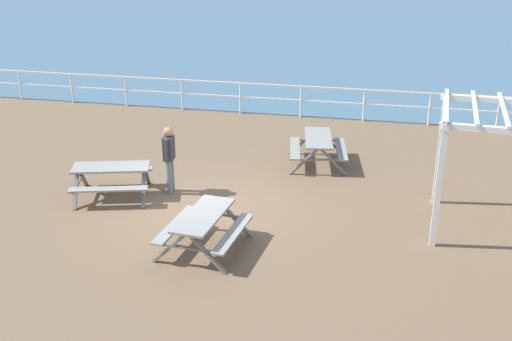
% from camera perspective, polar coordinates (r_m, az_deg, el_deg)
% --- Properties ---
extents(ground_plane, '(30.00, 24.00, 0.20)m').
position_cam_1_polar(ground_plane, '(14.56, -4.73, -3.95)').
color(ground_plane, brown).
extents(seaward_railing, '(23.07, 0.07, 1.08)m').
position_cam_1_polar(seaward_railing, '(21.35, 1.31, 6.98)').
color(seaward_railing, white).
rests_on(seaward_railing, ground).
extents(picnic_table_near_left, '(1.69, 1.93, 0.80)m').
position_cam_1_polar(picnic_table_near_left, '(12.61, -4.76, -4.75)').
color(picnic_table_near_left, gray).
rests_on(picnic_table_near_left, ground).
extents(picnic_table_near_right, '(1.79, 2.02, 0.80)m').
position_cam_1_polar(picnic_table_near_right, '(17.04, 5.65, 2.42)').
color(picnic_table_near_right, gray).
rests_on(picnic_table_near_right, ground).
extents(picnic_table_mid_centre, '(2.15, 1.94, 0.80)m').
position_cam_1_polar(picnic_table_mid_centre, '(15.35, -12.95, -0.28)').
color(picnic_table_mid_centre, gray).
rests_on(picnic_table_mid_centre, ground).
extents(visitor, '(0.25, 0.53, 1.66)m').
position_cam_1_polar(visitor, '(15.20, -7.87, 1.34)').
color(visitor, slate).
rests_on(visitor, ground).
extents(lattice_pergola, '(2.58, 2.69, 2.70)m').
position_cam_1_polar(lattice_pergola, '(13.79, 21.13, 2.51)').
color(lattice_pergola, white).
rests_on(lattice_pergola, ground).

